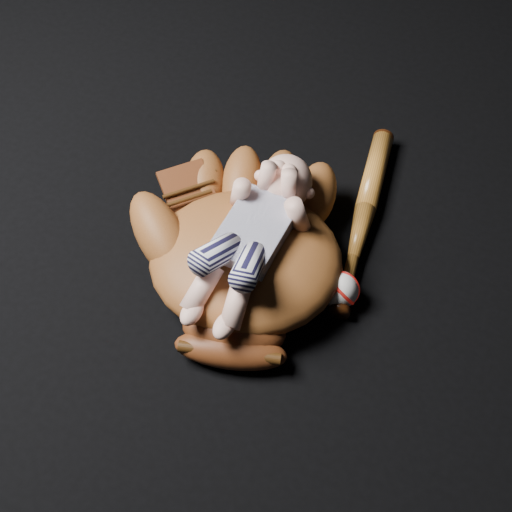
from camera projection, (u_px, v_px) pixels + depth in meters
name	position (u px, v px, depth m)	size (l,w,h in m)	color
baseball_glove	(246.00, 255.00, 1.32)	(0.41, 0.47, 0.15)	brown
newborn_baby	(247.00, 240.00, 1.27)	(0.16, 0.36, 0.14)	#E9AC96
baseball_bat	(363.00, 219.00, 1.43)	(0.04, 0.43, 0.04)	#9F5F1E
baseball	(340.00, 290.00, 1.33)	(0.07, 0.07, 0.07)	white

